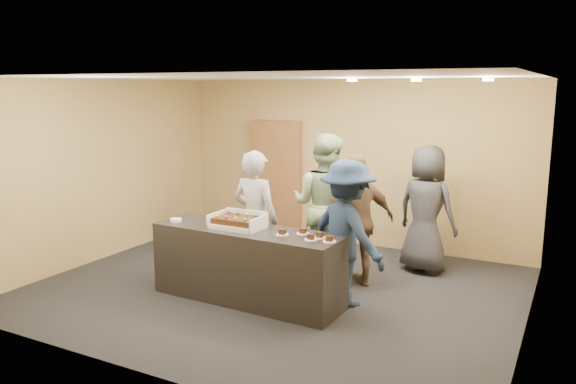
# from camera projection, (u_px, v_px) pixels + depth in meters

# --- Properties ---
(room) EXTENTS (6.04, 6.00, 2.70)m
(room) POSITION_uv_depth(u_px,v_px,m) (276.00, 187.00, 7.08)
(room) COLOR black
(room) RESTS_ON ground
(serving_counter) EXTENTS (2.42, 0.79, 0.90)m
(serving_counter) POSITION_uv_depth(u_px,v_px,m) (247.00, 265.00, 6.85)
(serving_counter) COLOR black
(serving_counter) RESTS_ON floor
(storage_cabinet) EXTENTS (0.92, 0.15, 2.02)m
(storage_cabinet) POSITION_uv_depth(u_px,v_px,m) (276.00, 178.00, 9.84)
(storage_cabinet) COLOR brown
(storage_cabinet) RESTS_ON floor
(cake_box) EXTENTS (0.63, 0.43, 0.18)m
(cake_box) POSITION_uv_depth(u_px,v_px,m) (239.00, 224.00, 6.84)
(cake_box) COLOR white
(cake_box) RESTS_ON serving_counter
(sheet_cake) EXTENTS (0.53, 0.37, 0.11)m
(sheet_cake) POSITION_uv_depth(u_px,v_px,m) (237.00, 220.00, 6.81)
(sheet_cake) COLOR black
(sheet_cake) RESTS_ON cake_box
(plate_stack) EXTENTS (0.14, 0.14, 0.04)m
(plate_stack) POSITION_uv_depth(u_px,v_px,m) (176.00, 220.00, 7.15)
(plate_stack) COLOR white
(plate_stack) RESTS_ON serving_counter
(slice_a) EXTENTS (0.15, 0.15, 0.07)m
(slice_a) POSITION_uv_depth(u_px,v_px,m) (282.00, 233.00, 6.50)
(slice_a) COLOR white
(slice_a) RESTS_ON serving_counter
(slice_b) EXTENTS (0.15, 0.15, 0.07)m
(slice_b) POSITION_uv_depth(u_px,v_px,m) (303.00, 232.00, 6.54)
(slice_b) COLOR white
(slice_b) RESTS_ON serving_counter
(slice_c) EXTENTS (0.15, 0.15, 0.07)m
(slice_c) POSITION_uv_depth(u_px,v_px,m) (311.00, 238.00, 6.28)
(slice_c) COLOR white
(slice_c) RESTS_ON serving_counter
(slice_d) EXTENTS (0.15, 0.15, 0.07)m
(slice_d) POSITION_uv_depth(u_px,v_px,m) (320.00, 236.00, 6.37)
(slice_d) COLOR white
(slice_d) RESTS_ON serving_counter
(slice_e) EXTENTS (0.15, 0.15, 0.07)m
(slice_e) POSITION_uv_depth(u_px,v_px,m) (329.00, 240.00, 6.21)
(slice_e) COLOR white
(slice_e) RESTS_ON serving_counter
(person_server_grey) EXTENTS (0.69, 0.48, 1.80)m
(person_server_grey) POSITION_uv_depth(u_px,v_px,m) (256.00, 220.00, 7.23)
(person_server_grey) COLOR gray
(person_server_grey) RESTS_ON floor
(person_sage_man) EXTENTS (0.98, 0.78, 1.97)m
(person_sage_man) POSITION_uv_depth(u_px,v_px,m) (324.00, 205.00, 7.76)
(person_sage_man) COLOR gray
(person_sage_man) RESTS_ON floor
(person_navy_man) EXTENTS (1.31, 1.10, 1.76)m
(person_navy_man) POSITION_uv_depth(u_px,v_px,m) (347.00, 233.00, 6.65)
(person_navy_man) COLOR #192842
(person_navy_man) RESTS_ON floor
(person_brown_extra) EXTENTS (1.02, 1.03, 1.74)m
(person_brown_extra) POSITION_uv_depth(u_px,v_px,m) (358.00, 221.00, 7.29)
(person_brown_extra) COLOR brown
(person_brown_extra) RESTS_ON floor
(person_dark_suit) EXTENTS (1.00, 0.80, 1.80)m
(person_dark_suit) POSITION_uv_depth(u_px,v_px,m) (426.00, 209.00, 7.87)
(person_dark_suit) COLOR #2A2A30
(person_dark_suit) RESTS_ON floor
(ceiling_spotlights) EXTENTS (1.72, 0.12, 0.03)m
(ceiling_spotlights) POSITION_uv_depth(u_px,v_px,m) (416.00, 80.00, 6.53)
(ceiling_spotlights) COLOR #FFEAC6
(ceiling_spotlights) RESTS_ON ceiling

